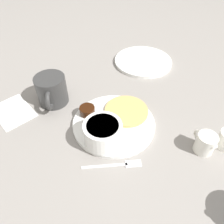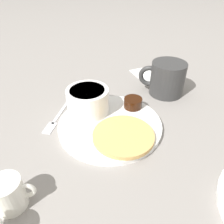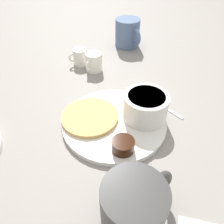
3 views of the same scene
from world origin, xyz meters
The scene contains 10 objects.
ground_plane centered at (0.00, 0.00, 0.00)m, with size 4.00×4.00×0.00m, color gray.
plate centered at (0.00, 0.00, 0.01)m, with size 0.24×0.24×0.01m.
pancake_stack centered at (-0.01, 0.06, 0.02)m, with size 0.13×0.13×0.01m.
bowl centered at (0.03, -0.06, 0.04)m, with size 0.10×0.10×0.06m.
syrup_cup centered at (-0.08, -0.04, 0.02)m, with size 0.05×0.05×0.02m.
butter_ramekin centered at (0.02, -0.08, 0.03)m, with size 0.05×0.05×0.04m.
coffee_mug centered at (-0.20, -0.08, 0.05)m, with size 0.11×0.10×0.09m.
creamer_pitcher_near centered at (0.22, 0.12, 0.03)m, with size 0.07×0.05×0.06m.
fork centered at (0.11, -0.08, 0.00)m, with size 0.10×0.13×0.00m.
napkin centered at (-0.25, -0.20, 0.00)m, with size 0.14×0.10×0.00m.
Camera 2 is at (0.15, 0.36, 0.33)m, focal length 35.00 mm.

